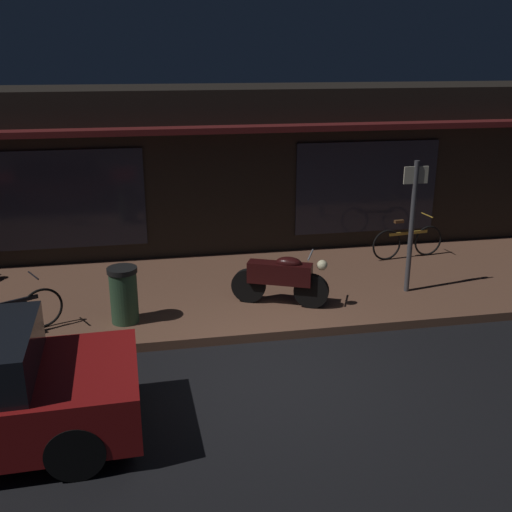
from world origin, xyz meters
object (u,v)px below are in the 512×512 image
(bicycle_extra, at_px, (10,315))
(bicycle_parked, at_px, (408,242))
(motorcycle, at_px, (282,278))
(trash_bin, at_px, (124,295))
(sign_post, at_px, (412,219))

(bicycle_extra, bearing_deg, bicycle_parked, 17.65)
(motorcycle, distance_m, bicycle_extra, 4.38)
(trash_bin, bearing_deg, sign_post, 4.57)
(motorcycle, height_order, sign_post, sign_post)
(bicycle_parked, bearing_deg, trash_bin, -159.51)
(sign_post, height_order, trash_bin, sign_post)
(bicycle_extra, relative_size, sign_post, 0.62)
(bicycle_extra, height_order, sign_post, sign_post)
(sign_post, distance_m, trash_bin, 5.15)
(bicycle_parked, height_order, bicycle_extra, same)
(bicycle_extra, distance_m, trash_bin, 1.73)
(trash_bin, bearing_deg, bicycle_extra, -172.67)
(motorcycle, xyz_separation_m, trash_bin, (-2.65, -0.21, -0.03))
(bicycle_parked, relative_size, sign_post, 0.69)
(bicycle_parked, bearing_deg, motorcycle, -148.27)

